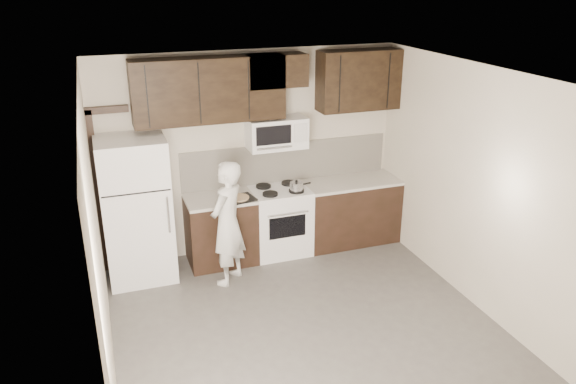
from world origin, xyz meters
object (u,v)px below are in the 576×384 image
stove (280,221)px  refrigerator (137,210)px  person (227,223)px  microwave (277,133)px

stove → refrigerator: refrigerator is taller
stove → refrigerator: bearing=-178.5°
refrigerator → person: (1.01, -0.49, -0.12)m
microwave → person: microwave is taller
microwave → person: 1.38m
stove → refrigerator: 1.90m
person → refrigerator: bearing=-72.7°
stove → person: size_ratio=0.60×
stove → microwave: 1.20m
stove → person: (-0.84, -0.54, 0.32)m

